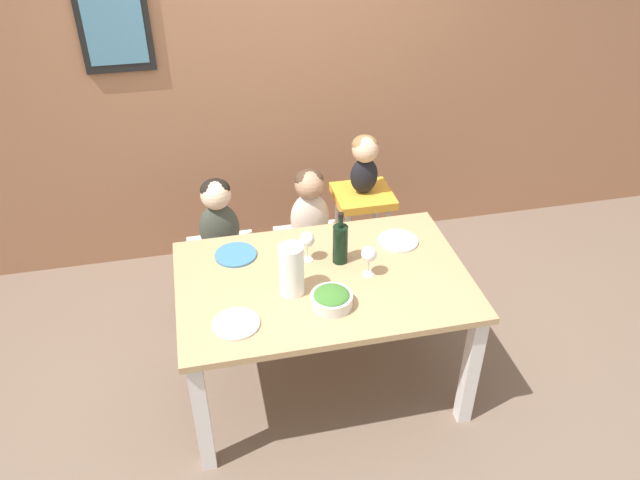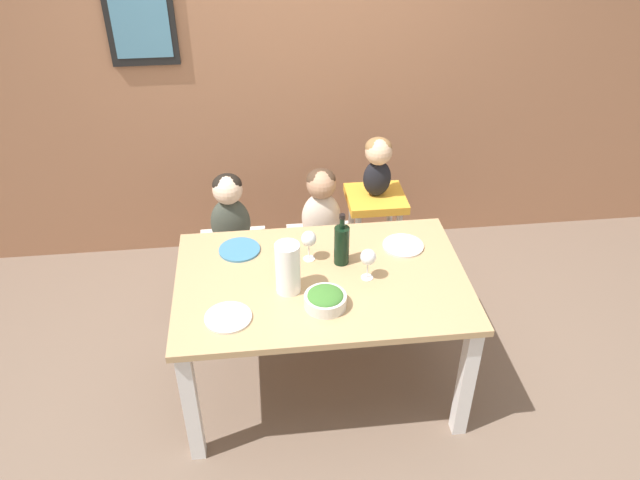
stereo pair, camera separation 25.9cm
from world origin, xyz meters
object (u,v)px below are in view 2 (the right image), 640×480
Objects in this scene: wine_bottle at (342,244)px; chair_far_center at (321,249)px; dinner_plate_back_left at (240,250)px; chair_far_left at (234,255)px; dinner_plate_back_right at (403,246)px; salad_bowl_large at (325,299)px; paper_towel_roll at (288,268)px; wine_glass_far at (309,239)px; chair_right_highchair at (375,220)px; person_baby_right at (378,161)px; dinner_plate_front_left at (228,318)px; person_child_center at (321,203)px; person_child_left at (229,208)px; wine_glass_near at (368,258)px.

chair_far_center is at bearing 93.09° from wine_bottle.
chair_far_left is at bearing 97.32° from dinner_plate_back_left.
dinner_plate_back_left is at bearing 175.91° from dinner_plate_back_right.
chair_far_left is 2.14× the size of dinner_plate_back_right.
dinner_plate_back_left reaches higher than chair_far_center.
salad_bowl_large is at bearing -51.14° from dinner_plate_back_left.
paper_towel_roll is 0.27m from wine_glass_far.
dinner_plate_back_left is at bearing -151.19° from chair_right_highchair.
wine_bottle reaches higher than chair_far_center.
salad_bowl_large reaches higher than chair_far_center.
dinner_plate_back_right is (0.05, -0.51, -0.24)m from person_baby_right.
dinner_plate_back_right is at bearing 26.91° from dinner_plate_front_left.
chair_far_center is at bearing -90.00° from person_child_center.
wine_bottle is (-0.30, -0.61, 0.27)m from chair_right_highchair.
paper_towel_roll reaches higher than chair_far_center.
dinner_plate_back_left is (-0.36, 0.12, -0.12)m from wine_glass_far.
person_child_left is at bearing 179.89° from chair_right_highchair.
dinner_plate_front_left is 1.00× the size of dinner_plate_back_right.
person_child_center is 0.59m from wine_glass_far.
wine_bottle is at bearing -46.62° from chair_far_left.
person_child_center is 1.31× the size of person_baby_right.
chair_far_left is 1.27× the size of person_baby_right.
wine_glass_near is at bearing -79.32° from person_child_center.
chair_right_highchair is 2.63× the size of wine_bottle.
person_child_left is 2.41× the size of salad_bowl_large.
dinner_plate_back_left is at bearing -151.07° from person_baby_right.
person_baby_right is 1.33m from dinner_plate_front_left.
wine_glass_far is (-0.13, -0.56, 0.47)m from chair_far_center.
paper_towel_roll is (-0.28, -0.19, 0.02)m from wine_bottle.
wine_bottle is at bearing 32.62° from dinner_plate_front_left.
wine_glass_far is 0.59m from dinner_plate_front_left.
person_baby_right is 2.16× the size of wine_glass_near.
paper_towel_roll is 1.34× the size of salad_bowl_large.
wine_glass_far is (-0.13, -0.56, 0.14)m from person_child_center.
dinner_plate_back_left is at bearing -82.68° from chair_far_left.
salad_bowl_large reaches higher than dinner_plate_back_left.
chair_right_highchair is 1.31m from dinner_plate_front_left.
salad_bowl_large is at bearing -110.36° from wine_bottle.
chair_right_highchair is 0.82m from wine_glass_near.
chair_far_center is at bearing 180.00° from chair_right_highchair.
salad_bowl_large reaches higher than dinner_plate_back_right.
person_child_left is at bearing 180.00° from person_child_center.
chair_right_highchair is 0.73m from wine_bottle.
dinner_plate_back_right is at bearing -53.36° from chair_far_center.
person_child_left reaches higher than chair_right_highchair.
paper_towel_roll is 0.36m from dinner_plate_front_left.
dinner_plate_front_left is at bearing -89.89° from chair_far_left.
person_baby_right is (0.33, 0.00, 0.26)m from person_child_center.
salad_bowl_large is (-0.09, -0.94, 0.05)m from person_child_center.
dinner_plate_front_left is at bearing -134.92° from wine_glass_far.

